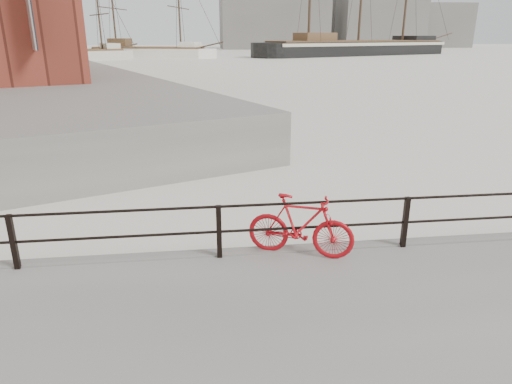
{
  "coord_description": "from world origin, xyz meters",
  "views": [
    {
      "loc": [
        -3.77,
        -7.66,
        4.19
      ],
      "look_at": [
        -2.62,
        1.5,
        1.0
      ],
      "focal_mm": 32.0,
      "sensor_mm": 36.0,
      "label": 1
    }
  ],
  "objects_px": {
    "schooner_left": "(74,61)",
    "schooner_mid": "(149,58)",
    "bicycle": "(301,226)",
    "barque_black": "(357,55)"
  },
  "relations": [
    {
      "from": "barque_black",
      "to": "schooner_left",
      "type": "distance_m",
      "value": 56.64
    },
    {
      "from": "barque_black",
      "to": "schooner_left",
      "type": "xyz_separation_m",
      "value": [
        -54.6,
        -15.04,
        0.0
      ]
    },
    {
      "from": "barque_black",
      "to": "bicycle",
      "type": "bearing_deg",
      "value": -132.18
    },
    {
      "from": "schooner_left",
      "to": "bicycle",
      "type": "bearing_deg",
      "value": -101.76
    },
    {
      "from": "barque_black",
      "to": "schooner_left",
      "type": "bearing_deg",
      "value": 172.86
    },
    {
      "from": "bicycle",
      "to": "schooner_mid",
      "type": "relative_size",
      "value": 0.07
    },
    {
      "from": "schooner_mid",
      "to": "schooner_left",
      "type": "xyz_separation_m",
      "value": [
        -11.56,
        -9.62,
        0.0
      ]
    },
    {
      "from": "schooner_left",
      "to": "schooner_mid",
      "type": "bearing_deg",
      "value": 11.55
    },
    {
      "from": "bicycle",
      "to": "barque_black",
      "type": "bearing_deg",
      "value": 92.23
    },
    {
      "from": "bicycle",
      "to": "schooner_mid",
      "type": "bearing_deg",
      "value": 119.07
    }
  ]
}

